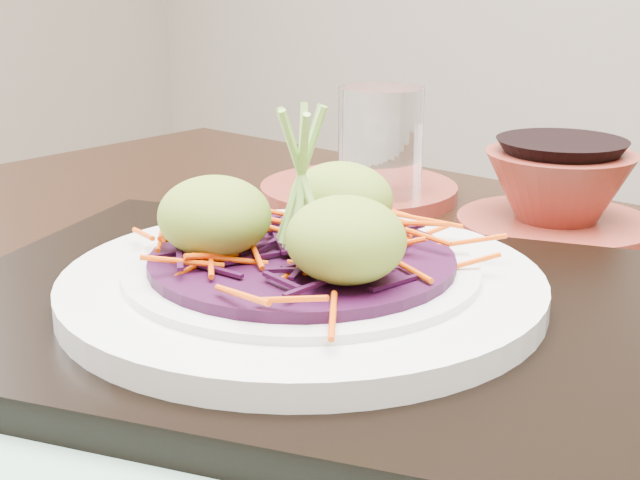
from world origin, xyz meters
The scene contains 11 objects.
dining_table centered at (-0.09, -0.04, 0.63)m, with size 1.27×0.95×0.72m.
placemat centered at (-0.11, -0.07, 0.72)m, with size 0.50×0.39×0.00m, color #83AA94.
serving_tray centered at (-0.11, -0.07, 0.73)m, with size 0.43×0.33×0.02m, color black.
white_plate centered at (-0.11, -0.07, 0.75)m, with size 0.28×0.28×0.02m.
cabbage_bed centered at (-0.11, -0.07, 0.77)m, with size 0.18×0.18×0.01m, color #300928.
carrot_julienne centered at (-0.11, -0.07, 0.78)m, with size 0.22×0.22×0.01m, color #E14403, non-canonical shape.
guacamole_scoops centered at (-0.11, -0.08, 0.79)m, with size 0.15×0.14×0.05m.
scallion_garnish centered at (-0.11, -0.07, 0.81)m, with size 0.07×0.07×0.10m, color #7FB849, non-canonical shape.
terracotta_side_plate centered at (-0.23, 0.22, 0.73)m, with size 0.18×0.18×0.01m, color maroon.
water_glass centered at (-0.20, 0.21, 0.77)m, with size 0.08×0.08×0.11m, color white.
terracotta_bowl_set centered at (-0.04, 0.21, 0.75)m, with size 0.19×0.19×0.07m.
Camera 1 is at (0.16, -0.49, 0.93)m, focal length 50.00 mm.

